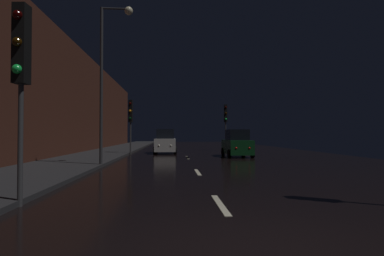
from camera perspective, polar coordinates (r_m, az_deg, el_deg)
ground at (r=29.03m, az=-1.50°, el=-4.57°), size 26.30×84.00×0.02m
sidewalk_left at (r=29.56m, az=-15.11°, el=-4.30°), size 4.40×84.00×0.15m
building_facade_left at (r=26.95m, az=-21.98°, el=5.17°), size 0.80×63.00×9.29m
lane_centerline at (r=16.75m, az=0.24°, el=-6.99°), size 0.16×17.52×0.01m
traffic_light_far_left at (r=26.89m, az=-11.24°, el=2.35°), size 0.35×0.48×4.64m
traffic_light_near_left at (r=8.54m, az=-28.98°, el=11.00°), size 0.33×0.47×4.80m
traffic_light_far_right at (r=33.47m, az=6.21°, el=2.03°), size 0.31×0.46×4.92m
streetlamp_overhead at (r=17.17m, az=-14.96°, el=11.57°), size 1.70×0.44×8.47m
car_approaching_headlights at (r=28.05m, az=-4.93°, el=-2.64°), size 1.99×4.30×2.17m
car_parked_right_far at (r=24.03m, az=8.27°, el=-2.97°), size 1.90×4.12×2.07m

